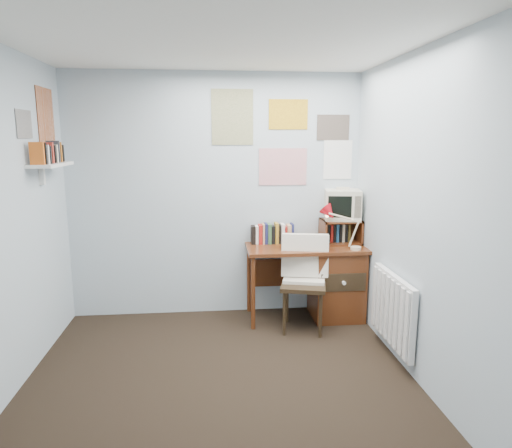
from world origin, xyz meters
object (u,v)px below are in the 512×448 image
Objects in this scene: radiator at (393,310)px; crt_tv at (342,203)px; desk at (331,279)px; desk_chair at (304,285)px; tv_riser at (340,231)px; wall_shelf at (51,165)px; desk_lamp at (356,230)px.

crt_tv is at bearing 98.28° from radiator.
desk is 0.47m from desk_chair.
tv_riser is 1.12× the size of crt_tv.
desk_chair is 0.98m from crt_tv.
wall_shelf is at bearing -169.68° from tv_riser.
tv_riser is 2.83m from wall_shelf.
tv_riser is (-0.08, 0.29, -0.07)m from desk_lamp.
desk_lamp is at bearing 97.20° from radiator.
desk_lamp is at bearing -69.16° from crt_tv.
desk_lamp is at bearing -75.47° from tv_riser.
desk_lamp is at bearing 27.29° from desk_chair.
desk is 1.50× the size of radiator.
desk is 3.12× the size of desk_lamp.
wall_shelf is at bearing 169.11° from radiator.
desk is 0.51m from tv_riser.
radiator is at bearing -72.76° from desk.
tv_riser is 0.65× the size of wall_shelf.
desk is at bearing -137.04° from tv_riser.
crt_tv is at bearing 51.69° from tv_riser.
desk_lamp reaches higher than tv_riser.
tv_riser is (0.12, 0.11, 0.48)m from desk.
tv_riser is 0.50× the size of radiator.
wall_shelf is (-2.57, -0.38, 1.21)m from desk.
desk_lamp is 2.85m from wall_shelf.
desk_lamp is 0.48× the size of radiator.
desk_chair is 0.76m from tv_riser.
radiator is (0.64, -0.62, -0.03)m from desk_chair.
crt_tv reaches higher than desk_chair.
desk_lamp reaches higher than desk.
tv_riser is 1.15m from radiator.
wall_shelf reaches higher than desk_chair.
radiator is at bearing -100.29° from desk_lamp.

